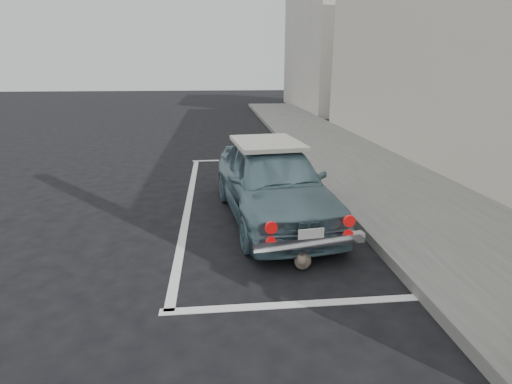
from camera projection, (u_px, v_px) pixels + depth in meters
ground at (250, 283)px, 4.73m from camera, size 80.00×80.00×0.00m
sidewalk at (424, 210)px, 6.91m from camera, size 2.80×40.00×0.15m
building_far at (329, 38)px, 23.11m from camera, size 3.50×10.00×8.00m
pline_rear at (301, 304)px, 4.30m from camera, size 3.00×0.12×0.01m
pline_front at (248, 160)px, 10.94m from camera, size 3.00×0.12×0.01m
pline_side at (189, 203)px, 7.49m from camera, size 0.12×7.00×0.01m
retro_coupe at (272, 181)px, 6.57m from camera, size 1.95×3.93×1.29m
cat at (303, 260)px, 5.03m from camera, size 0.30×0.47×0.26m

